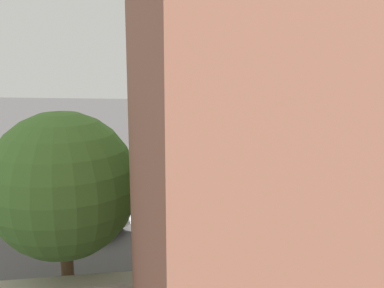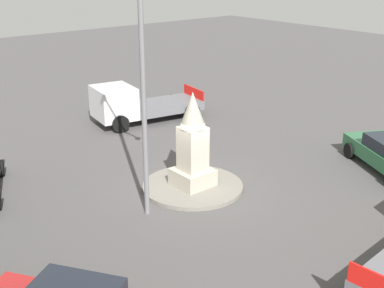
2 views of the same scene
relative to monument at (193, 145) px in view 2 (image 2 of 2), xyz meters
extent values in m
plane|color=#4F4C4C|center=(0.00, 0.00, -1.69)|extent=(80.00, 80.00, 0.00)
cylinder|color=gray|center=(0.00, 0.00, -1.62)|extent=(3.65, 3.65, 0.14)
cube|color=#B2AA99|center=(0.00, 0.00, -1.24)|extent=(1.28, 1.28, 0.60)
cube|color=#B2AA99|center=(0.00, 0.00, -0.15)|extent=(0.84, 0.84, 1.59)
cone|color=#B2AA99|center=(0.00, 0.00, 1.28)|extent=(0.93, 0.93, 1.27)
cylinder|color=slate|center=(0.53, -2.37, 2.43)|extent=(0.16, 0.16, 8.23)
cylinder|color=black|center=(1.88, 6.92, -1.37)|extent=(0.67, 0.49, 0.64)
cylinder|color=black|center=(-5.52, -4.97, -1.37)|extent=(0.68, 0.45, 0.64)
cylinder|color=black|center=(7.50, -0.84, -1.27)|extent=(0.35, 0.86, 0.84)
cube|color=silver|center=(-7.99, 1.60, -0.49)|extent=(2.35, 2.11, 1.55)
cube|color=slate|center=(-7.56, 4.30, -1.05)|extent=(2.64, 3.95, 0.44)
cube|color=red|center=(-7.27, 6.07, -0.57)|extent=(1.99, 0.38, 0.50)
cylinder|color=black|center=(-6.98, 1.30, -1.27)|extent=(0.41, 0.87, 0.84)
cylinder|color=black|center=(-9.05, 1.63, -1.27)|extent=(0.41, 0.87, 0.84)
cylinder|color=black|center=(-6.36, 5.18, -1.27)|extent=(0.41, 0.87, 0.84)
cylinder|color=black|center=(-8.42, 5.51, -1.27)|extent=(0.41, 0.87, 0.84)
camera|label=1|loc=(1.86, -23.27, 5.36)|focal=44.26mm
camera|label=2|loc=(12.95, -10.69, 6.27)|focal=47.66mm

